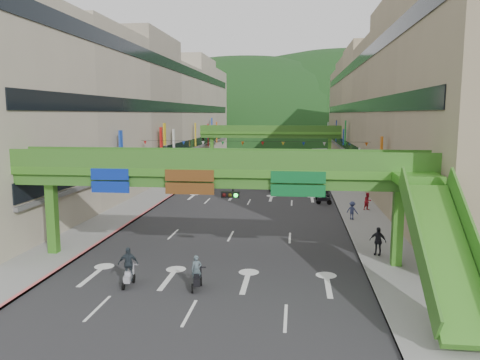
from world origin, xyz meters
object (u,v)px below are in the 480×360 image
Objects in this scene: car_yellow at (293,171)px; pedestrian_red at (368,203)px; car_silver at (250,161)px; overpass_near at (231,182)px; scooter_rider_near at (197,274)px; scooter_rider_mid at (270,183)px.

car_yellow is 27.46m from pedestrian_red.
car_silver reaches higher than car_yellow.
overpass_near is 6.30m from scooter_rider_near.
car_yellow is at bearing 75.11° from pedestrian_red.
scooter_rider_near is at bearing -93.78° from scooter_rider_mid.
scooter_rider_mid reaches higher than scooter_rider_near.
car_silver is at bearing 118.66° from car_yellow.
pedestrian_red is at bearing -78.28° from car_yellow.
overpass_near is 28.38m from scooter_rider_mid.
scooter_rider_near is at bearing -99.35° from car_yellow.
scooter_rider_near is 0.41× the size of car_silver.
overpass_near is at bearing -88.68° from car_silver.
car_yellow is at bearing 85.44° from overpass_near.
car_silver is (-3.09, 60.37, -0.10)m from scooter_rider_near.
overpass_near reaches higher than pedestrian_red.
car_yellow is at bearing -60.67° from car_silver.
car_silver is 1.19× the size of car_yellow.
car_yellow is (4.71, 48.09, -0.20)m from scooter_rider_near.
scooter_rider_mid is 28.42m from car_silver.
scooter_rider_near is 24.75m from pedestrian_red.
pedestrian_red is (15.13, -38.74, 0.08)m from car_silver.
overpass_near is 16.89× the size of pedestrian_red.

